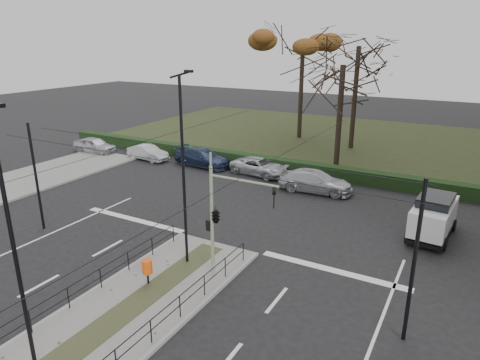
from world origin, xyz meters
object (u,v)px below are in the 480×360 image
Objects in this scene: bare_tree_near at (343,73)px; white_van at (434,215)px; bare_tree_center at (358,54)px; parked_car_third at (203,157)px; rust_tree at (303,46)px; traffic_light at (218,214)px; parked_car_second at (148,153)px; parked_car_fourth at (259,167)px; streetlamp_median_near at (15,250)px; parked_car_fifth at (316,181)px; litter_bin at (147,267)px; parked_car_first at (95,145)px; streetlamp_median_far at (184,171)px.

white_van is at bearing -50.84° from bare_tree_near.
bare_tree_center is 1.16× the size of bare_tree_near.
rust_tree reaches higher than parked_car_third.
traffic_light is 17.90m from parked_car_third.
parked_car_fourth is (10.45, 0.88, -0.01)m from parked_car_second.
bare_tree_near reaches higher than parked_car_fourth.
streetlamp_median_near is at bearing -153.91° from parked_car_third.
streetlamp_median_near is at bearing 170.32° from parked_car_fifth.
bare_tree_near is 2.11× the size of parked_car_fifth.
white_van is 0.36× the size of rust_tree.
bare_tree_near is (4.68, 4.89, 6.98)m from parked_car_fourth.
white_van is 0.35× the size of bare_tree_center.
litter_bin is at bearing -94.46° from bare_tree_near.
streetlamp_median_near is 0.69× the size of rust_tree.
white_van reaches higher than parked_car_fourth.
parked_car_fifth is (0.49, -6.49, -6.88)m from bare_tree_near.
streetlamp_median_near reaches higher than parked_car_first.
streetlamp_median_far is at bearing -93.97° from bare_tree_near.
litter_bin is at bearing -131.06° from parked_car_first.
white_van is (29.37, -3.95, 0.47)m from parked_car_first.
streetlamp_median_far reaches higher than streetlamp_median_near.
litter_bin is 0.22× the size of parked_car_fifth.
parked_car_fourth is at bearing 100.26° from litter_bin.
parked_car_first is 16.39m from parked_car_fourth.
white_van is at bearing -51.58° from rust_tree.
parked_car_fourth is at bearing -133.77° from bare_tree_near.
parked_car_second is at bearing 139.02° from traffic_light.
parked_car_second reaches higher than parked_car_fourth.
streetlamp_median_far is at bearing -91.57° from bare_tree_center.
traffic_light reaches higher than white_van.
streetlamp_median_near reaches higher than litter_bin.
parked_car_fifth is (-7.87, 3.78, -0.46)m from white_van.
white_van is at bearing -101.00° from parked_car_third.
parked_car_second is 0.86× the size of parked_car_fourth.
bare_tree_center reaches higher than parked_car_fourth.
bare_tree_near reaches higher than traffic_light.
litter_bin is 22.57m from bare_tree_near.
bare_tree_center reaches higher than parked_car_third.
parked_car_second is 20.87m from bare_tree_center.
bare_tree_near is at bearing -52.46° from rust_tree.
streetlamp_median_far is 15.14m from parked_car_fourth.
parked_car_third is 16.59m from rust_tree.
parked_car_first is at bearing 101.41° from parked_car_third.
streetlamp_median_near is 34.30m from bare_tree_center.
white_van is 0.86× the size of parked_car_fifth.
streetlamp_median_near is 25.80m from parked_car_second.
parked_car_fourth is at bearing 103.27° from streetlamp_median_far.
bare_tree_center reaches higher than rust_tree.
streetlamp_median_far is (-0.04, 8.09, 0.17)m from streetlamp_median_near.
traffic_light reaches higher than litter_bin.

